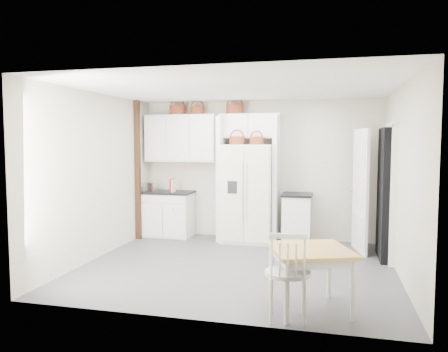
# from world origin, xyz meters

# --- Properties ---
(floor) EXTENTS (4.50, 4.50, 0.00)m
(floor) POSITION_xyz_m (0.00, 0.00, 0.00)
(floor) COLOR #454549
(floor) RESTS_ON ground
(ceiling) EXTENTS (4.50, 4.50, 0.00)m
(ceiling) POSITION_xyz_m (0.00, 0.00, 2.60)
(ceiling) COLOR white
(ceiling) RESTS_ON wall_back
(wall_back) EXTENTS (4.50, 0.00, 4.50)m
(wall_back) POSITION_xyz_m (0.00, 2.00, 1.30)
(wall_back) COLOR beige
(wall_back) RESTS_ON floor
(wall_left) EXTENTS (0.00, 4.00, 4.00)m
(wall_left) POSITION_xyz_m (-2.25, 0.00, 1.30)
(wall_left) COLOR beige
(wall_left) RESTS_ON floor
(wall_right) EXTENTS (0.00, 4.00, 4.00)m
(wall_right) POSITION_xyz_m (2.25, 0.00, 1.30)
(wall_right) COLOR beige
(wall_right) RESTS_ON floor
(refrigerator) EXTENTS (0.92, 0.74, 1.78)m
(refrigerator) POSITION_xyz_m (-0.15, 1.66, 0.89)
(refrigerator) COLOR silver
(refrigerator) RESTS_ON floor
(base_cab_left) EXTENTS (0.90, 0.57, 0.84)m
(base_cab_left) POSITION_xyz_m (-1.73, 1.70, 0.42)
(base_cab_left) COLOR silver
(base_cab_left) RESTS_ON floor
(base_cab_right) EXTENTS (0.49, 0.59, 0.86)m
(base_cab_right) POSITION_xyz_m (0.74, 1.70, 0.43)
(base_cab_right) COLOR silver
(base_cab_right) RESTS_ON floor
(dining_table) EXTENTS (1.06, 1.06, 0.68)m
(dining_table) POSITION_xyz_m (1.12, -1.43, 0.34)
(dining_table) COLOR #AC8342
(dining_table) RESTS_ON floor
(windsor_chair) EXTENTS (0.52, 0.48, 0.98)m
(windsor_chair) POSITION_xyz_m (0.90, -1.75, 0.49)
(windsor_chair) COLOR silver
(windsor_chair) RESTS_ON floor
(counter_left) EXTENTS (0.94, 0.61, 0.04)m
(counter_left) POSITION_xyz_m (-1.73, 1.70, 0.86)
(counter_left) COLOR black
(counter_left) RESTS_ON base_cab_left
(counter_right) EXTENTS (0.53, 0.63, 0.04)m
(counter_right) POSITION_xyz_m (0.74, 1.70, 0.88)
(counter_right) COLOR black
(counter_right) RESTS_ON base_cab_right
(toaster) EXTENTS (0.27, 0.20, 0.17)m
(toaster) POSITION_xyz_m (-2.06, 1.60, 0.96)
(toaster) COLOR silver
(toaster) RESTS_ON counter_left
(cookbook_red) EXTENTS (0.06, 0.17, 0.26)m
(cookbook_red) POSITION_xyz_m (-1.61, 1.62, 1.00)
(cookbook_red) COLOR #A8171B
(cookbook_red) RESTS_ON counter_left
(cookbook_cream) EXTENTS (0.05, 0.16, 0.24)m
(cookbook_cream) POSITION_xyz_m (-1.60, 1.62, 1.00)
(cookbook_cream) COLOR #F5E0C3
(cookbook_cream) RESTS_ON counter_left
(basket_upper_b) EXTENTS (0.31, 0.31, 0.18)m
(basket_upper_b) POSITION_xyz_m (-1.58, 1.83, 2.44)
(basket_upper_b) COLOR #542510
(basket_upper_b) RESTS_ON upper_cabinet
(basket_upper_c) EXTENTS (0.27, 0.27, 0.16)m
(basket_upper_c) POSITION_xyz_m (-1.18, 1.83, 2.43)
(basket_upper_c) COLOR #542510
(basket_upper_c) RESTS_ON upper_cabinet
(basket_bridge_a) EXTENTS (0.33, 0.33, 0.18)m
(basket_bridge_a) POSITION_xyz_m (-0.44, 1.83, 2.44)
(basket_bridge_a) COLOR #542510
(basket_bridge_a) RESTS_ON bridge_cabinet
(basket_fridge_a) EXTENTS (0.28, 0.28, 0.15)m
(basket_fridge_a) POSITION_xyz_m (-0.34, 1.56, 1.86)
(basket_fridge_a) COLOR #542510
(basket_fridge_a) RESTS_ON refrigerator
(basket_fridge_b) EXTENTS (0.25, 0.25, 0.13)m
(basket_fridge_b) POSITION_xyz_m (0.01, 1.56, 1.85)
(basket_fridge_b) COLOR #542510
(basket_fridge_b) RESTS_ON refrigerator
(upper_cabinet) EXTENTS (1.40, 0.34, 0.90)m
(upper_cabinet) POSITION_xyz_m (-1.50, 1.83, 1.90)
(upper_cabinet) COLOR silver
(upper_cabinet) RESTS_ON wall_back
(bridge_cabinet) EXTENTS (1.12, 0.34, 0.45)m
(bridge_cabinet) POSITION_xyz_m (-0.15, 1.83, 2.12)
(bridge_cabinet) COLOR silver
(bridge_cabinet) RESTS_ON wall_back
(fridge_panel_left) EXTENTS (0.08, 0.60, 2.30)m
(fridge_panel_left) POSITION_xyz_m (-0.66, 1.70, 1.15)
(fridge_panel_left) COLOR silver
(fridge_panel_left) RESTS_ON floor
(fridge_panel_right) EXTENTS (0.08, 0.60, 2.30)m
(fridge_panel_right) POSITION_xyz_m (0.36, 1.70, 1.15)
(fridge_panel_right) COLOR silver
(fridge_panel_right) RESTS_ON floor
(trim_post) EXTENTS (0.09, 0.09, 2.60)m
(trim_post) POSITION_xyz_m (-2.20, 1.35, 1.30)
(trim_post) COLOR black
(trim_post) RESTS_ON floor
(doorway_void) EXTENTS (0.18, 0.85, 2.05)m
(doorway_void) POSITION_xyz_m (2.16, 1.00, 1.02)
(doorway_void) COLOR black
(doorway_void) RESTS_ON floor
(door_slab) EXTENTS (0.21, 0.79, 2.05)m
(door_slab) POSITION_xyz_m (1.80, 1.33, 1.02)
(door_slab) COLOR white
(door_slab) RESTS_ON floor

